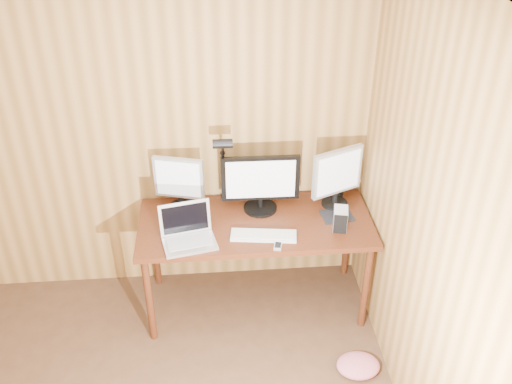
{
  "coord_description": "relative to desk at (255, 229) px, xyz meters",
  "views": [
    {
      "loc": [
        0.67,
        -1.55,
        3.02
      ],
      "look_at": [
        0.93,
        1.58,
        1.02
      ],
      "focal_mm": 40.0,
      "sensor_mm": 36.0,
      "label": 1
    }
  ],
  "objects": [
    {
      "name": "room_shell",
      "position": [
        -0.93,
        -1.7,
        0.62
      ],
      "size": [
        4.0,
        4.0,
        4.0
      ],
      "color": "#4B301C",
      "rests_on": "ground"
    },
    {
      "name": "desk",
      "position": [
        0.0,
        0.0,
        0.0
      ],
      "size": [
        1.6,
        0.7,
        0.75
      ],
      "color": "#471F0E",
      "rests_on": "floor"
    },
    {
      "name": "monitor_center",
      "position": [
        0.05,
        0.07,
        0.34
      ],
      "size": [
        0.54,
        0.23,
        0.42
      ],
      "rotation": [
        0.0,
        0.0,
        -0.02
      ],
      "color": "black",
      "rests_on": "desk"
    },
    {
      "name": "monitor_left",
      "position": [
        -0.51,
        0.14,
        0.34
      ],
      "size": [
        0.35,
        0.17,
        0.4
      ],
      "rotation": [
        0.0,
        0.0,
        -0.26
      ],
      "color": "black",
      "rests_on": "desk"
    },
    {
      "name": "monitor_right",
      "position": [
        0.58,
        0.09,
        0.36
      ],
      "size": [
        0.37,
        0.19,
        0.44
      ],
      "rotation": [
        0.0,
        0.0,
        0.42
      ],
      "color": "black",
      "rests_on": "desk"
    },
    {
      "name": "laptop",
      "position": [
        -0.46,
        -0.24,
        0.18
      ],
      "size": [
        0.38,
        0.32,
        0.24
      ],
      "rotation": [
        0.0,
        0.0,
        0.21
      ],
      "color": "silver",
      "rests_on": "desk"
    },
    {
      "name": "keyboard",
      "position": [
        0.04,
        -0.25,
        0.13
      ],
      "size": [
        0.45,
        0.19,
        0.02
      ],
      "rotation": [
        0.0,
        0.0,
        -0.13
      ],
      "color": "white",
      "rests_on": "desk"
    },
    {
      "name": "mousepad",
      "position": [
        0.57,
        -0.06,
        0.12
      ],
      "size": [
        0.23,
        0.2,
        0.0
      ],
      "primitive_type": "cube",
      "rotation": [
        0.0,
        0.0,
        0.12
      ],
      "color": "black",
      "rests_on": "desk"
    },
    {
      "name": "mouse",
      "position": [
        0.57,
        -0.06,
        0.14
      ],
      "size": [
        0.07,
        0.1,
        0.04
      ],
      "primitive_type": "ellipsoid",
      "rotation": [
        0.0,
        0.0,
        0.01
      ],
      "color": "black",
      "rests_on": "mousepad"
    },
    {
      "name": "hard_drive",
      "position": [
        0.56,
        -0.19,
        0.2
      ],
      "size": [
        0.12,
        0.15,
        0.15
      ],
      "rotation": [
        0.0,
        0.0,
        -0.21
      ],
      "color": "silver",
      "rests_on": "desk"
    },
    {
      "name": "phone",
      "position": [
        0.12,
        -0.36,
        0.13
      ],
      "size": [
        0.07,
        0.1,
        0.01
      ],
      "rotation": [
        0.0,
        0.0,
        -0.21
      ],
      "color": "silver",
      "rests_on": "desk"
    },
    {
      "name": "speaker",
      "position": [
        0.64,
        0.18,
        0.18
      ],
      "size": [
        0.05,
        0.05,
        0.12
      ],
      "primitive_type": "cylinder",
      "color": "black",
      "rests_on": "desk"
    },
    {
      "name": "desk_lamp",
      "position": [
        -0.2,
        0.16,
        0.48
      ],
      "size": [
        0.13,
        0.19,
        0.59
      ],
      "rotation": [
        0.0,
        0.0,
        -0.08
      ],
      "color": "black",
      "rests_on": "desk"
    },
    {
      "name": "fabric_pile",
      "position": [
        0.62,
        -0.77,
        -0.58
      ],
      "size": [
        0.32,
        0.28,
        0.09
      ],
      "primitive_type": null,
      "rotation": [
        0.0,
        0.0,
        -0.18
      ],
      "color": "#BE5C69",
      "rests_on": "floor"
    }
  ]
}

